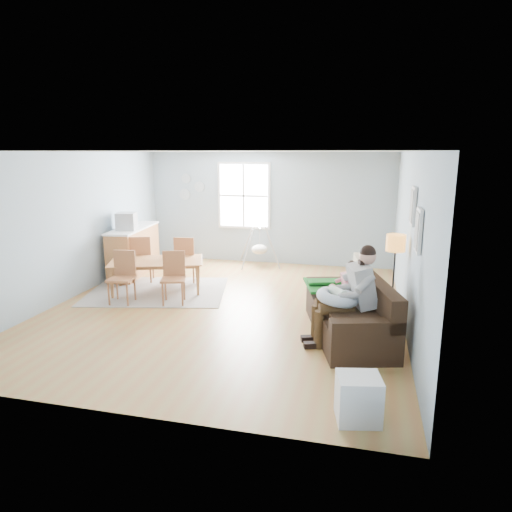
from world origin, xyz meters
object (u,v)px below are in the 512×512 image
(father, at_px, (350,292))
(toddler, at_px, (345,283))
(baby_swing, at_px, (259,249))
(floor_lamp, at_px, (395,251))
(chair_ne, at_px, (186,256))
(sofa, at_px, (352,315))
(dining_table, at_px, (157,276))
(chair_se, at_px, (174,274))
(chair_sw, at_px, (123,273))
(monitor, at_px, (126,221))
(storage_cube, at_px, (358,398))
(chair_nw, at_px, (142,256))
(counter, at_px, (134,250))

(father, bearing_deg, toddler, 99.73)
(toddler, height_order, baby_swing, toddler)
(floor_lamp, height_order, chair_ne, floor_lamp)
(sofa, bearing_deg, dining_table, 160.71)
(chair_ne, bearing_deg, dining_table, -113.25)
(chair_ne, bearing_deg, chair_se, -77.46)
(father, relative_size, chair_sw, 1.52)
(monitor, relative_size, baby_swing, 0.40)
(chair_sw, relative_size, baby_swing, 0.81)
(toddler, relative_size, monitor, 1.81)
(storage_cube, height_order, chair_nw, chair_nw)
(toddler, xyz_separation_m, chair_ne, (-3.36, 1.88, -0.18))
(father, xyz_separation_m, dining_table, (-3.76, 1.67, -0.46))
(sofa, height_order, chair_ne, chair_ne)
(sofa, height_order, father, father)
(floor_lamp, bearing_deg, sofa, -134.63)
(counter, relative_size, monitor, 4.17)
(father, relative_size, chair_se, 1.53)
(toddler, xyz_separation_m, storage_cube, (0.27, -2.46, -0.50))
(dining_table, bearing_deg, father, -44.09)
(chair_ne, xyz_separation_m, monitor, (-1.36, 0.06, 0.68))
(father, bearing_deg, chair_ne, 145.14)
(monitor, bearing_deg, sofa, -23.60)
(chair_se, bearing_deg, chair_sw, -167.61)
(sofa, relative_size, monitor, 5.06)
(chair_se, relative_size, baby_swing, 0.80)
(toddler, bearing_deg, father, -80.27)
(counter, bearing_deg, baby_swing, 27.88)
(dining_table, height_order, chair_ne, chair_ne)
(sofa, distance_m, chair_ne, 4.07)
(father, relative_size, counter, 0.74)
(chair_nw, bearing_deg, toddler, -21.53)
(chair_nw, bearing_deg, father, -26.84)
(sofa, relative_size, chair_ne, 2.40)
(baby_swing, bearing_deg, chair_nw, -136.23)
(toddler, relative_size, chair_ne, 0.86)
(father, xyz_separation_m, counter, (-4.86, 2.82, -0.23))
(floor_lamp, distance_m, chair_ne, 4.39)
(chair_nw, bearing_deg, chair_se, -41.89)
(toddler, bearing_deg, monitor, 157.64)
(chair_se, relative_size, monitor, 2.01)
(father, height_order, chair_nw, father)
(chair_ne, relative_size, monitor, 2.10)
(father, height_order, counter, father)
(chair_se, bearing_deg, chair_ne, 102.54)
(father, distance_m, dining_table, 4.14)
(sofa, height_order, storage_cube, sofa)
(storage_cube, height_order, baby_swing, baby_swing)
(counter, bearing_deg, chair_se, -44.75)
(sofa, bearing_deg, father, -97.96)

